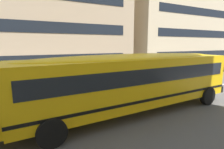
# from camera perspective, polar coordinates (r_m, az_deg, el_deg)

# --- Properties ---
(ground_plane) EXTENTS (400.00, 400.00, 0.00)m
(ground_plane) POSITION_cam_1_polar(r_m,az_deg,el_deg) (12.64, 15.40, -6.53)
(ground_plane) COLOR #54514F
(sidewalk_far) EXTENTS (120.00, 3.00, 0.01)m
(sidewalk_far) POSITION_cam_1_polar(r_m,az_deg,el_deg) (19.01, -0.78, -0.70)
(sidewalk_far) COLOR gray
(sidewalk_far) RESTS_ON ground_plane
(lane_centreline) EXTENTS (110.00, 0.16, 0.01)m
(lane_centreline) POSITION_cam_1_polar(r_m,az_deg,el_deg) (12.64, 15.40, -6.52)
(lane_centreline) COLOR silver
(lane_centreline) RESTS_ON ground_plane
(school_bus) EXTENTS (13.59, 3.29, 3.02)m
(school_bus) POSITION_cam_1_polar(r_m,az_deg,el_deg) (8.85, 5.80, -1.25)
(school_bus) COLOR yellow
(school_bus) RESTS_ON ground_plane
(parked_car_maroon_by_entrance) EXTENTS (3.92, 1.91, 1.64)m
(parked_car_maroon_by_entrance) POSITION_cam_1_polar(r_m,az_deg,el_deg) (26.07, 29.77, 2.73)
(parked_car_maroon_by_entrance) COLOR maroon
(parked_car_maroon_by_entrance) RESTS_ON ground_plane
(parked_car_grey_near_corner) EXTENTS (3.95, 1.98, 1.64)m
(parked_car_grey_near_corner) POSITION_cam_1_polar(r_m,az_deg,el_deg) (19.33, 14.58, 1.67)
(parked_car_grey_near_corner) COLOR gray
(parked_car_grey_near_corner) RESTS_ON ground_plane
(apartment_block_far_centre) EXTENTS (20.97, 11.06, 13.30)m
(apartment_block_far_centre) POSITION_cam_1_polar(r_m,az_deg,el_deg) (34.65, 19.91, 14.52)
(apartment_block_far_centre) COLOR #C6B28E
(apartment_block_far_centre) RESTS_ON ground_plane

